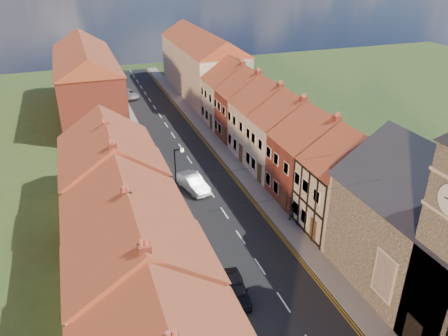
% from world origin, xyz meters
% --- Properties ---
extents(road, '(7.00, 90.00, 0.02)m').
position_xyz_m(road, '(0.00, 30.00, 0.01)').
color(road, black).
rests_on(road, ground).
extents(pavement_left, '(1.80, 90.00, 0.12)m').
position_xyz_m(pavement_left, '(-4.40, 30.00, 0.06)').
color(pavement_left, gray).
rests_on(pavement_left, ground).
extents(pavement_right, '(1.80, 90.00, 0.12)m').
position_xyz_m(pavement_right, '(4.40, 30.00, 0.06)').
color(pavement_right, gray).
rests_on(pavement_right, ground).
extents(church, '(11.25, 14.25, 15.20)m').
position_xyz_m(church, '(9.36, 3.32, 5.88)').
color(church, '#352F25').
rests_on(church, ground).
extents(cottage_r_tudor, '(8.30, 5.20, 9.00)m').
position_xyz_m(cottage_r_tudor, '(9.27, 12.70, 4.47)').
color(cottage_r_tudor, beige).
rests_on(cottage_r_tudor, ground).
extents(cottage_r_white_near, '(8.30, 6.00, 9.00)m').
position_xyz_m(cottage_r_white_near, '(9.30, 18.10, 4.47)').
color(cottage_r_white_near, '#973A2C').
rests_on(cottage_r_white_near, ground).
extents(cottage_r_cream_mid, '(8.30, 5.20, 9.00)m').
position_xyz_m(cottage_r_cream_mid, '(9.30, 23.50, 4.48)').
color(cottage_r_cream_mid, beige).
rests_on(cottage_r_cream_mid, ground).
extents(cottage_r_pink, '(8.30, 6.00, 9.00)m').
position_xyz_m(cottage_r_pink, '(9.30, 28.90, 4.47)').
color(cottage_r_pink, '#C4B09B').
rests_on(cottage_r_pink, ground).
extents(cottage_r_white_far, '(8.30, 5.20, 9.00)m').
position_xyz_m(cottage_r_white_far, '(9.30, 34.30, 4.48)').
color(cottage_r_white_far, '#973A2C').
rests_on(cottage_r_white_far, ground).
extents(cottage_r_cream_far, '(8.30, 6.00, 9.00)m').
position_xyz_m(cottage_r_cream_far, '(9.30, 39.70, 4.47)').
color(cottage_r_cream_far, beige).
rests_on(cottage_r_cream_far, ground).
extents(cottage_l_cream, '(8.30, 6.30, 9.10)m').
position_xyz_m(cottage_l_cream, '(-9.30, 5.55, 4.52)').
color(cottage_l_cream, silver).
rests_on(cottage_l_cream, ground).
extents(cottage_l_white, '(8.30, 6.90, 8.80)m').
position_xyz_m(cottage_l_white, '(-9.30, 11.95, 4.37)').
color(cottage_l_white, '#C4B09B').
rests_on(cottage_l_white, ground).
extents(cottage_l_brick_mid, '(8.30, 5.70, 9.10)m').
position_xyz_m(cottage_l_brick_mid, '(-9.30, 18.05, 4.53)').
color(cottage_l_brick_mid, '#973A2C').
rests_on(cottage_l_brick_mid, ground).
extents(cottage_l_pink, '(8.30, 6.30, 8.80)m').
position_xyz_m(cottage_l_pink, '(-9.30, 23.85, 4.37)').
color(cottage_l_pink, silver).
rests_on(cottage_l_pink, ground).
extents(block_right_far, '(8.30, 24.20, 10.50)m').
position_xyz_m(block_right_far, '(9.30, 55.00, 5.29)').
color(block_right_far, beige).
rests_on(block_right_far, ground).
extents(block_left_far, '(8.30, 24.20, 10.50)m').
position_xyz_m(block_left_far, '(-9.30, 50.00, 5.29)').
color(block_left_far, '#973A2C').
rests_on(block_left_far, ground).
extents(lamppost, '(0.88, 0.15, 6.00)m').
position_xyz_m(lamppost, '(-3.81, 20.00, 3.54)').
color(lamppost, black).
rests_on(lamppost, pavement_left).
extents(car_near, '(2.06, 4.13, 1.35)m').
position_xyz_m(car_near, '(-2.90, 7.64, 0.68)').
color(car_near, black).
rests_on(car_near, ground).
extents(car_mid, '(2.62, 4.89, 1.53)m').
position_xyz_m(car_mid, '(-1.50, 23.22, 0.77)').
color(car_mid, '#A0A4A7').
rests_on(car_mid, ground).
extents(car_distant, '(3.33, 5.20, 1.33)m').
position_xyz_m(car_distant, '(-3.00, 56.21, 0.67)').
color(car_distant, '#B5B8BD').
rests_on(car_distant, ground).
extents(pedestrian_left, '(0.68, 0.51, 1.69)m').
position_xyz_m(pedestrian_left, '(-4.98, 12.93, 0.97)').
color(pedestrian_left, '#222327').
rests_on(pedestrian_left, pavement_left).
extents(pedestrian_right, '(0.88, 0.71, 1.73)m').
position_xyz_m(pedestrian_right, '(5.10, 14.98, 0.98)').
color(pedestrian_right, '#2B2622').
rests_on(pedestrian_right, pavement_right).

